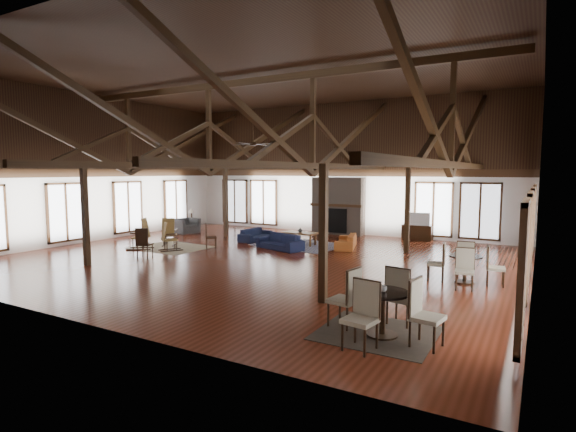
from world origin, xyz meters
The scene contains 31 objects.
floor centered at (0.00, 0.00, 0.00)m, with size 16.00×16.00×0.00m, color #5C2213.
ceiling centered at (0.00, 0.00, 6.00)m, with size 16.00×14.00×0.02m, color black.
wall_back centered at (0.00, 7.00, 3.00)m, with size 16.00×0.02×6.00m, color silver.
wall_front centered at (0.00, -7.00, 3.00)m, with size 16.00×0.02×6.00m, color silver.
wall_left centered at (-8.00, 0.00, 3.00)m, with size 0.02×14.00×6.00m, color silver.
wall_right centered at (8.00, 0.00, 3.00)m, with size 0.02×14.00×6.00m, color silver.
roof_truss centered at (0.00, 0.00, 4.03)m, with size 15.60×14.07×3.14m.
post_grid centered at (0.00, 0.00, 1.52)m, with size 8.16×7.16×3.05m.
fireplace centered at (0.00, 6.67, 1.29)m, with size 2.50×0.69×2.60m.
ceiling_fan centered at (0.50, -1.00, 3.73)m, with size 1.60×1.60×0.75m.
sofa_navy_front centered at (-0.28, 1.89, 0.28)m, with size 1.92×0.75×0.56m, color #151B3B.
sofa_navy_left centered at (-2.24, 3.19, 0.25)m, with size 0.66×1.68×0.49m, color #131A36.
sofa_orange centered at (1.75, 3.34, 0.25)m, with size 0.68×1.74×0.51m, color #AA5421.
coffee_table centered at (-0.07, 3.09, 0.45)m, with size 1.35×0.71×0.51m.
vase centered at (-0.03, 3.03, 0.60)m, with size 0.18×0.18×0.18m, color #B2B2B2.
armchair centered at (-6.27, 3.43, 0.34)m, with size 0.92×1.05×0.68m, color #2D2E30.
side_table_lamp centered at (-6.82, 4.43, 0.41)m, with size 0.43×0.43×1.09m.
rocking_chair_a centered at (-4.43, 0.44, 0.51)m, with size 0.82×0.95×1.08m.
rocking_chair_b centered at (-3.62, -0.46, 0.49)m, with size 0.80×0.92×1.05m.
rocking_chair_c centered at (-4.66, -0.67, 0.55)m, with size 1.02×0.86×1.16m.
side_chair_a centered at (-2.59, 0.58, 0.56)m, with size 0.57×0.57×0.96m.
side_chair_b centered at (-3.25, -1.94, 0.60)m, with size 0.56×0.56×1.03m.
cafe_table_near centered at (5.77, -4.83, 0.55)m, with size 2.16×2.16×1.11m.
cafe_table_far centered at (6.47, -0.12, 0.50)m, with size 1.95×1.95×1.00m.
cup_near centered at (5.78, -4.84, 0.85)m, with size 0.13×0.13×0.10m, color #B2B2B2.
cup_far centered at (6.45, -0.05, 0.77)m, with size 0.11×0.11×0.09m, color #B2B2B2.
tv_console centered at (3.60, 6.75, 0.31)m, with size 1.23×0.46×0.62m, color black.
television centered at (3.64, 6.75, 0.89)m, with size 0.93×0.12×0.54m, color #B2B2B2.
rug_tan centered at (-4.04, 0.13, 0.01)m, with size 2.69×2.11×0.01m, color tan.
rug_navy centered at (-0.06, 3.10, 0.01)m, with size 3.29×2.47×0.01m, color #1A1A4A.
rug_dark centered at (5.65, -4.76, 0.01)m, with size 2.00×1.82×0.01m, color black.
Camera 1 is at (8.10, -12.30, 2.89)m, focal length 28.00 mm.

